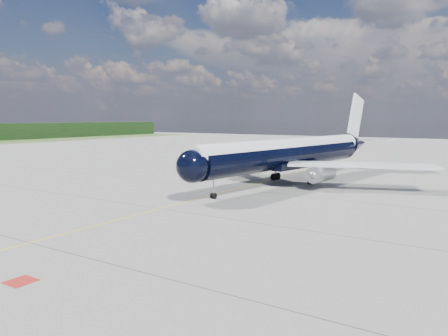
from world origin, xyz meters
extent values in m
plane|color=gray|center=(0.00, 30.00, 0.00)|extent=(320.00, 320.00, 0.00)
cube|color=yellow|center=(0.00, 25.00, 0.00)|extent=(0.16, 160.00, 0.01)
cube|color=maroon|center=(6.80, -10.00, 0.00)|extent=(1.60, 1.60, 0.01)
cylinder|color=black|center=(3.68, 33.85, 4.13)|extent=(8.74, 37.57, 3.74)
sphere|color=black|center=(1.03, 14.35, 4.13)|extent=(4.21, 4.21, 3.74)
cone|color=black|center=(6.79, 56.77, 4.72)|extent=(4.63, 7.33, 3.74)
cylinder|color=white|center=(3.68, 33.85, 5.07)|extent=(8.19, 39.41, 2.92)
cube|color=black|center=(1.01, 14.15, 4.68)|extent=(2.50, 1.49, 0.54)
cube|color=white|center=(-6.36, 36.71, 3.25)|extent=(18.21, 15.03, 0.31)
cube|color=white|center=(14.12, 33.93, 3.25)|extent=(19.43, 11.16, 0.31)
cube|color=black|center=(3.68, 33.85, 2.76)|extent=(5.42, 10.31, 0.98)
cylinder|color=#B8B8C0|center=(-2.92, 32.76, 2.12)|extent=(2.79, 4.78, 2.20)
cylinder|color=#B8B8C0|center=(9.75, 31.04, 2.12)|extent=(2.79, 4.78, 2.20)
sphere|color=gray|center=(-3.20, 30.72, 2.12)|extent=(1.22, 1.22, 1.08)
sphere|color=gray|center=(9.48, 28.99, 2.12)|extent=(1.22, 1.22, 1.08)
cube|color=white|center=(-2.90, 32.96, 2.85)|extent=(0.64, 3.15, 1.08)
cube|color=white|center=(9.78, 31.24, 2.85)|extent=(0.64, 3.15, 1.08)
cube|color=white|center=(6.72, 56.29, 9.74)|extent=(1.15, 6.23, 8.39)
cube|color=white|center=(6.79, 56.77, 5.51)|extent=(13.10, 4.84, 0.22)
cylinder|color=gray|center=(1.50, 17.76, 1.23)|extent=(0.20, 0.20, 2.07)
cylinder|color=black|center=(1.30, 17.79, 0.34)|extent=(0.27, 0.71, 0.69)
cylinder|color=black|center=(1.69, 17.73, 0.34)|extent=(0.27, 0.71, 0.69)
cylinder|color=gray|center=(0.76, 35.74, 1.33)|extent=(0.29, 0.29, 1.87)
cylinder|color=gray|center=(7.00, 34.89, 1.33)|extent=(0.29, 0.29, 1.87)
cylinder|color=black|center=(0.68, 35.20, 0.54)|extent=(0.58, 1.13, 1.08)
cylinder|color=black|center=(0.83, 36.28, 0.54)|extent=(0.58, 1.13, 1.08)
cylinder|color=black|center=(6.93, 34.36, 0.54)|extent=(0.58, 1.13, 1.08)
cylinder|color=black|center=(7.07, 35.43, 0.54)|extent=(0.58, 1.13, 1.08)
camera|label=1|loc=(30.14, -24.14, 9.54)|focal=35.00mm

